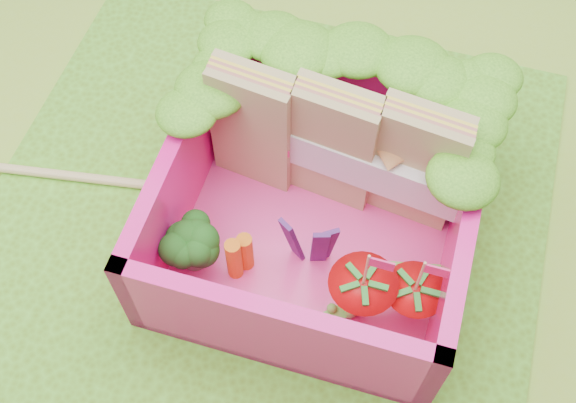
% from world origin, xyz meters
% --- Properties ---
extents(ground, '(14.00, 14.00, 0.00)m').
position_xyz_m(ground, '(0.00, 0.00, 0.00)').
color(ground, '#9BC537').
rests_on(ground, ground).
extents(placemat, '(2.60, 2.60, 0.03)m').
position_xyz_m(placemat, '(0.00, 0.00, 0.01)').
color(placemat, '#5D9A22').
rests_on(placemat, ground).
extents(bento_floor, '(1.30, 1.30, 0.05)m').
position_xyz_m(bento_floor, '(0.26, -0.02, 0.06)').
color(bento_floor, '#F93F99').
rests_on(bento_floor, placemat).
extents(bento_box, '(1.30, 1.30, 0.55)m').
position_xyz_m(bento_box, '(0.26, -0.02, 0.31)').
color(bento_box, '#FF158A').
rests_on(bento_box, placemat).
extents(lettuce_ruffle, '(1.43, 0.83, 0.11)m').
position_xyz_m(lettuce_ruffle, '(0.26, 0.47, 0.64)').
color(lettuce_ruffle, '#328217').
rests_on(lettuce_ruffle, bento_box).
extents(sandwich_stack, '(1.22, 0.32, 0.67)m').
position_xyz_m(sandwich_stack, '(0.27, 0.24, 0.41)').
color(sandwich_stack, tan).
rests_on(sandwich_stack, bento_floor).
extents(broccoli, '(0.34, 0.34, 0.27)m').
position_xyz_m(broccoli, '(-0.22, -0.31, 0.27)').
color(broccoli, '#5A9F4D').
rests_on(broccoli, bento_floor).
extents(carrot_sticks, '(0.10, 0.12, 0.26)m').
position_xyz_m(carrot_sticks, '(-0.00, -0.29, 0.20)').
color(carrot_sticks, orange).
rests_on(carrot_sticks, bento_floor).
extents(purple_wedges, '(0.21, 0.07, 0.38)m').
position_xyz_m(purple_wedges, '(0.29, -0.18, 0.27)').
color(purple_wedges, '#3C1855').
rests_on(purple_wedges, bento_floor).
extents(strawberry_left, '(0.29, 0.29, 0.53)m').
position_xyz_m(strawberry_left, '(0.54, -0.34, 0.23)').
color(strawberry_left, red).
rests_on(strawberry_left, bento_floor).
extents(strawberry_right, '(0.25, 0.25, 0.49)m').
position_xyz_m(strawberry_right, '(0.75, -0.30, 0.21)').
color(strawberry_right, red).
rests_on(strawberry_right, bento_floor).
extents(snap_peas, '(0.59, 0.49, 0.05)m').
position_xyz_m(snap_peas, '(0.62, -0.25, 0.11)').
color(snap_peas, '#51BF3C').
rests_on(snap_peas, bento_floor).
extents(chopsticks, '(2.19, 0.38, 0.04)m').
position_xyz_m(chopsticks, '(-1.07, -0.06, 0.05)').
color(chopsticks, '#DBC578').
rests_on(chopsticks, placemat).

